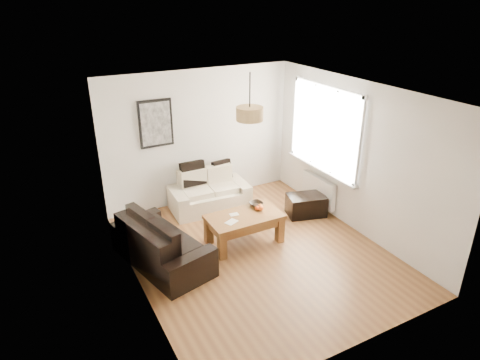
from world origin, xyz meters
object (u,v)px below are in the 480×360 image
loveseat_cream (209,191)px  coffee_table (244,229)px  sofa_leather (162,241)px  ottoman (306,205)px

loveseat_cream → coffee_table: loveseat_cream is taller
loveseat_cream → sofa_leather: (-1.39, -1.31, 0.01)m
loveseat_cream → ottoman: loveseat_cream is taller
loveseat_cream → sofa_leather: 1.91m
sofa_leather → loveseat_cream: bearing=-60.6°
coffee_table → ottoman: 1.51m
loveseat_cream → sofa_leather: bearing=-133.1°
loveseat_cream → coffee_table: (0.01, -1.39, -0.11)m
loveseat_cream → ottoman: size_ratio=2.12×
ottoman → coffee_table: bearing=-168.9°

